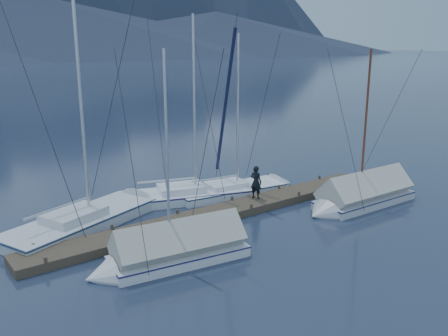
{
  "coord_description": "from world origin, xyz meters",
  "views": [
    {
      "loc": [
        -11.96,
        -13.89,
        7.42
      ],
      "look_at": [
        0.0,
        2.0,
        2.2
      ],
      "focal_mm": 38.0,
      "sensor_mm": 36.0,
      "label": 1
    }
  ],
  "objects_px": {
    "sailboat_open_mid": "(206,194)",
    "person": "(256,182)",
    "sailboat_covered_far": "(167,254)",
    "sailboat_open_right": "(245,189)",
    "sailboat_covered_near": "(358,198)",
    "sailboat_open_left": "(100,216)"
  },
  "relations": [
    {
      "from": "sailboat_covered_far",
      "to": "sailboat_open_right",
      "type": "bearing_deg",
      "value": 32.71
    },
    {
      "from": "sailboat_open_left",
      "to": "person",
      "type": "xyz_separation_m",
      "value": [
        6.73,
        -2.55,
        0.94
      ]
    },
    {
      "from": "sailboat_open_mid",
      "to": "person",
      "type": "bearing_deg",
      "value": -61.13
    },
    {
      "from": "sailboat_open_mid",
      "to": "sailboat_covered_far",
      "type": "xyz_separation_m",
      "value": [
        -5.27,
        -5.23,
        0.22
      ]
    },
    {
      "from": "sailboat_open_right",
      "to": "sailboat_covered_far",
      "type": "distance_m",
      "value": 8.8
    },
    {
      "from": "sailboat_open_mid",
      "to": "sailboat_open_right",
      "type": "xyz_separation_m",
      "value": [
        2.14,
        -0.47,
        -0.02
      ]
    },
    {
      "from": "sailboat_open_mid",
      "to": "sailboat_covered_near",
      "type": "height_order",
      "value": "sailboat_open_mid"
    },
    {
      "from": "sailboat_open_left",
      "to": "sailboat_covered_near",
      "type": "bearing_deg",
      "value": -27.83
    },
    {
      "from": "sailboat_open_mid",
      "to": "sailboat_covered_far",
      "type": "relative_size",
      "value": 1.2
    },
    {
      "from": "sailboat_open_left",
      "to": "sailboat_open_right",
      "type": "distance_m",
      "value": 7.62
    },
    {
      "from": "sailboat_covered_far",
      "to": "person",
      "type": "xyz_separation_m",
      "value": [
        6.55,
        2.91,
        0.74
      ]
    },
    {
      "from": "sailboat_covered_near",
      "to": "person",
      "type": "distance_m",
      "value": 4.88
    },
    {
      "from": "sailboat_open_left",
      "to": "sailboat_open_mid",
      "type": "relative_size",
      "value": 1.1
    },
    {
      "from": "sailboat_open_left",
      "to": "person",
      "type": "height_order",
      "value": "sailboat_open_left"
    },
    {
      "from": "sailboat_open_right",
      "to": "sailboat_covered_far",
      "type": "bearing_deg",
      "value": -147.29
    },
    {
      "from": "sailboat_open_left",
      "to": "sailboat_open_right",
      "type": "relative_size",
      "value": 1.21
    },
    {
      "from": "sailboat_open_right",
      "to": "sailboat_covered_far",
      "type": "relative_size",
      "value": 1.09
    },
    {
      "from": "sailboat_open_left",
      "to": "sailboat_covered_far",
      "type": "bearing_deg",
      "value": -88.11
    },
    {
      "from": "sailboat_covered_near",
      "to": "sailboat_covered_far",
      "type": "bearing_deg",
      "value": 179.48
    },
    {
      "from": "sailboat_covered_near",
      "to": "sailboat_open_left",
      "type": "bearing_deg",
      "value": 152.17
    },
    {
      "from": "sailboat_covered_near",
      "to": "person",
      "type": "height_order",
      "value": "sailboat_covered_near"
    },
    {
      "from": "sailboat_open_mid",
      "to": "person",
      "type": "height_order",
      "value": "sailboat_open_mid"
    }
  ]
}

